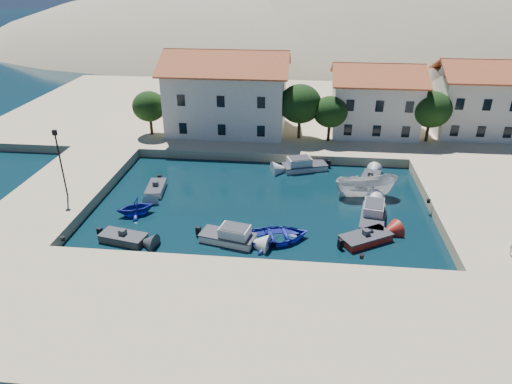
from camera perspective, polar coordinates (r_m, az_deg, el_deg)
ground at (r=33.44m, az=-0.88°, el=-9.66°), size 400.00×400.00×0.00m
quay_south at (r=28.53m, az=-2.37°, el=-15.95°), size 52.00×12.00×1.00m
quay_east at (r=44.92m, az=27.79°, el=-2.12°), size 11.00×20.00×1.00m
quay_west at (r=47.13m, az=-22.93°, el=0.23°), size 8.00×20.00×1.00m
quay_north at (r=67.57m, az=4.70°, el=9.97°), size 80.00×36.00×1.00m
hills at (r=157.40m, az=12.27°, el=10.12°), size 254.00×176.00×99.00m
building_left at (r=57.24m, az=-3.64°, el=12.58°), size 14.70×9.45×9.70m
building_mid at (r=58.27m, az=14.66°, el=11.31°), size 10.50×8.40×8.30m
building_right at (r=62.07m, az=25.75°, el=10.71°), size 9.45×8.40×8.80m
trees at (r=54.32m, az=7.14°, el=10.46°), size 37.30×5.30×6.45m
lamppost at (r=43.21m, az=-23.34°, el=4.02°), size 0.35×0.25×6.22m
bollards at (r=35.85m, az=4.31°, el=-4.78°), size 29.36×9.56×0.30m
motorboat_grey_sw at (r=37.90m, az=-16.24°, el=-5.52°), size 3.93×2.34×1.25m
cabin_cruiser_south at (r=36.37m, az=-3.55°, el=-5.50°), size 4.69×2.80×1.60m
rowboat_south at (r=36.68m, az=2.48°, el=-6.05°), size 6.28×5.28×1.11m
motorboat_red_se at (r=37.40m, az=13.55°, el=-5.63°), size 4.49×3.72×1.25m
cabin_cruiser_east at (r=40.24m, az=14.38°, el=-2.97°), size 2.80×5.13×1.60m
boat_east at (r=44.58m, az=13.44°, el=-0.51°), size 6.07×3.01×2.24m
motorboat_white_ne at (r=47.58m, az=14.06°, el=1.60°), size 2.64×3.92×1.25m
rowboat_west at (r=41.68m, az=-14.72°, el=-2.67°), size 4.19×4.01×1.71m
motorboat_white_west at (r=45.23m, az=-12.39°, el=0.44°), size 1.95×3.67×1.25m
cabin_cruiser_north at (r=49.14m, az=6.12°, el=3.33°), size 5.04×3.40×1.60m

